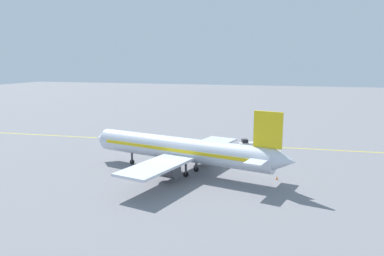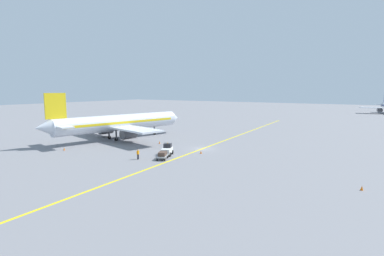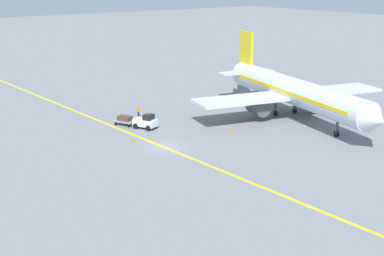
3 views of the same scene
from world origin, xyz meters
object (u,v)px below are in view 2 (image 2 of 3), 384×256
(baggage_tug_white, at_px, (167,150))
(ground_crew_worker, at_px, (138,154))
(traffic_cone_by_wingtip, at_px, (64,149))
(traffic_cone_far_edge, at_px, (362,188))
(airplane_at_gate, at_px, (118,123))
(traffic_cone_near_nose, at_px, (160,142))
(traffic_cone_mid_apron, at_px, (201,152))
(baggage_cart_trailing, at_px, (162,155))

(baggage_tug_white, xyz_separation_m, ground_crew_worker, (-2.03, -5.14, 0.01))
(traffic_cone_by_wingtip, xyz_separation_m, traffic_cone_far_edge, (48.24, 4.14, 0.00))
(airplane_at_gate, bearing_deg, traffic_cone_far_edge, -11.87)
(traffic_cone_near_nose, xyz_separation_m, traffic_cone_by_wingtip, (-10.75, -14.94, 0.00))
(ground_crew_worker, height_order, traffic_cone_mid_apron, ground_crew_worker)
(baggage_cart_trailing, relative_size, traffic_cone_near_nose, 5.35)
(traffic_cone_by_wingtip, bearing_deg, traffic_cone_near_nose, 54.25)
(ground_crew_worker, xyz_separation_m, traffic_cone_by_wingtip, (-16.61, -1.92, -0.63))
(airplane_at_gate, xyz_separation_m, traffic_cone_by_wingtip, (0.58, -14.41, -3.43))
(ground_crew_worker, distance_m, traffic_cone_far_edge, 31.71)
(baggage_cart_trailing, bearing_deg, traffic_cone_by_wingtip, -168.57)
(traffic_cone_by_wingtip, height_order, traffic_cone_far_edge, same)
(traffic_cone_mid_apron, height_order, traffic_cone_far_edge, same)
(baggage_tug_white, distance_m, traffic_cone_by_wingtip, 19.95)
(ground_crew_worker, bearing_deg, traffic_cone_mid_apron, 55.13)
(airplane_at_gate, xyz_separation_m, traffic_cone_near_nose, (11.34, 0.53, -3.43))
(airplane_at_gate, xyz_separation_m, ground_crew_worker, (17.20, -12.49, -2.80))
(traffic_cone_near_nose, xyz_separation_m, traffic_cone_far_edge, (37.48, -10.79, 0.00))
(ground_crew_worker, xyz_separation_m, traffic_cone_mid_apron, (6.43, 9.23, -0.63))
(airplane_at_gate, bearing_deg, traffic_cone_near_nose, 2.67)
(baggage_cart_trailing, xyz_separation_m, ground_crew_worker, (-3.36, -2.12, 0.15))
(traffic_cone_by_wingtip, bearing_deg, baggage_tug_white, 20.73)
(baggage_tug_white, bearing_deg, traffic_cone_far_edge, -5.63)
(traffic_cone_mid_apron, bearing_deg, ground_crew_worker, -124.87)
(baggage_tug_white, relative_size, baggage_cart_trailing, 1.14)
(airplane_at_gate, bearing_deg, traffic_cone_by_wingtip, -87.69)
(traffic_cone_far_edge, bearing_deg, baggage_tug_white, 174.37)
(baggage_cart_trailing, height_order, traffic_cone_near_nose, baggage_cart_trailing)
(airplane_at_gate, relative_size, ground_crew_worker, 20.92)
(airplane_at_gate, distance_m, traffic_cone_by_wingtip, 14.82)
(traffic_cone_mid_apron, distance_m, traffic_cone_by_wingtip, 25.60)
(baggage_tug_white, xyz_separation_m, baggage_cart_trailing, (1.33, -3.02, -0.14))
(ground_crew_worker, xyz_separation_m, traffic_cone_near_nose, (-5.86, 13.02, -0.63))
(baggage_tug_white, bearing_deg, traffic_cone_near_nose, 135.05)
(airplane_at_gate, height_order, traffic_cone_by_wingtip, airplane_at_gate)
(baggage_cart_trailing, distance_m, traffic_cone_mid_apron, 7.76)
(traffic_cone_far_edge, bearing_deg, traffic_cone_near_nose, 163.94)
(traffic_cone_near_nose, bearing_deg, traffic_cone_far_edge, -16.06)
(traffic_cone_mid_apron, bearing_deg, traffic_cone_by_wingtip, -154.18)
(traffic_cone_mid_apron, distance_m, traffic_cone_far_edge, 26.14)
(baggage_cart_trailing, distance_m, traffic_cone_by_wingtip, 20.39)
(baggage_tug_white, xyz_separation_m, traffic_cone_mid_apron, (4.40, 4.09, -0.63))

